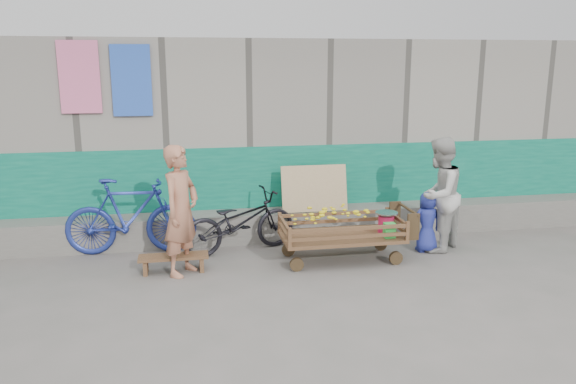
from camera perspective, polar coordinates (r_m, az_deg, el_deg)
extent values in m
plane|color=#5E5C56|center=(6.58, 4.51, -10.76)|extent=(80.00, 80.00, 0.00)
cube|color=gray|center=(10.10, -1.37, 6.48)|extent=(12.00, 3.00, 3.00)
cube|color=#096550|center=(8.76, 0.24, 0.17)|extent=(12.00, 0.03, 1.40)
cube|color=#5B5854|center=(8.66, 0.52, -3.24)|extent=(12.00, 0.50, 0.45)
cube|color=tan|center=(8.45, 2.70, 0.37)|extent=(1.00, 0.19, 0.68)
cube|color=pink|center=(8.49, -20.43, 10.88)|extent=(0.55, 0.03, 1.00)
cube|color=blue|center=(8.40, -15.62, 10.86)|extent=(0.55, 0.03, 1.00)
cube|color=brown|center=(7.69, 5.44, -4.52)|extent=(1.63, 0.81, 0.05)
cylinder|color=#322114|center=(7.34, 0.89, -7.37)|extent=(0.18, 0.05, 0.18)
cube|color=brown|center=(7.11, 0.17, -4.65)|extent=(0.05, 0.05, 0.25)
cylinder|color=#322114|center=(7.89, 0.03, -5.89)|extent=(0.18, 0.05, 0.18)
cube|color=brown|center=(7.83, -0.86, -2.99)|extent=(0.05, 0.05, 0.25)
cylinder|color=#322114|center=(7.71, 10.90, -6.60)|extent=(0.18, 0.05, 0.18)
cube|color=brown|center=(7.55, 12.02, -3.88)|extent=(0.05, 0.05, 0.25)
cylinder|color=#322114|center=(8.24, 9.40, -5.25)|extent=(0.18, 0.05, 0.18)
cube|color=brown|center=(8.23, 10.02, -2.39)|extent=(0.05, 0.05, 0.25)
cube|color=brown|center=(7.30, 6.27, -4.55)|extent=(1.57, 0.04, 0.05)
cube|color=brown|center=(7.27, 6.29, -3.73)|extent=(1.57, 0.04, 0.05)
cube|color=brown|center=(8.00, 4.71, -2.95)|extent=(1.57, 0.04, 0.05)
cube|color=brown|center=(7.98, 4.73, -2.20)|extent=(1.57, 0.04, 0.05)
cube|color=brown|center=(7.48, -0.37, -4.04)|extent=(0.04, 0.76, 0.05)
cube|color=brown|center=(7.45, -0.37, -3.24)|extent=(0.04, 0.76, 0.05)
cube|color=brown|center=(7.90, 10.96, -3.36)|extent=(0.04, 0.76, 0.05)
cube|color=brown|center=(7.87, 11.00, -2.60)|extent=(0.04, 0.76, 0.05)
cylinder|color=#322114|center=(7.90, 12.14, -1.71)|extent=(0.04, 0.72, 0.04)
cube|color=#322114|center=(8.22, 10.79, -2.19)|extent=(0.16, 0.04, 0.36)
cube|color=#322114|center=(7.62, 12.60, -3.48)|extent=(0.16, 0.04, 0.36)
ellipsoid|color=yellow|center=(7.60, 4.82, -2.97)|extent=(1.18, 0.63, 0.40)
cylinder|color=#C51949|center=(7.84, 9.92, -3.24)|extent=(0.22, 0.22, 0.24)
cylinder|color=silver|center=(7.80, 9.96, -2.34)|extent=(0.03, 0.03, 0.05)
cylinder|color=silver|center=(7.80, 9.97, -2.09)|extent=(0.31, 0.31, 0.02)
cube|color=green|center=(7.60, 10.26, -3.84)|extent=(0.14, 0.11, 0.20)
cube|color=brown|center=(7.43, -11.56, -6.45)|extent=(0.89, 0.27, 0.04)
cube|color=brown|center=(7.49, -14.26, -7.38)|extent=(0.05, 0.25, 0.18)
cube|color=brown|center=(7.47, -8.77, -7.17)|extent=(0.05, 0.25, 0.18)
imported|color=#B47254|center=(7.17, -10.82, -1.88)|extent=(0.66, 0.73, 1.66)
imported|color=#BBBAB4|center=(8.23, 15.07, -0.27)|extent=(1.01, 0.99, 1.64)
imported|color=navy|center=(8.23, 13.92, -2.98)|extent=(0.45, 0.32, 0.87)
imported|color=black|center=(8.00, -4.95, -3.03)|extent=(1.79, 1.06, 0.89)
imported|color=navy|center=(8.17, -15.71, -2.39)|extent=(1.84, 0.62, 1.09)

